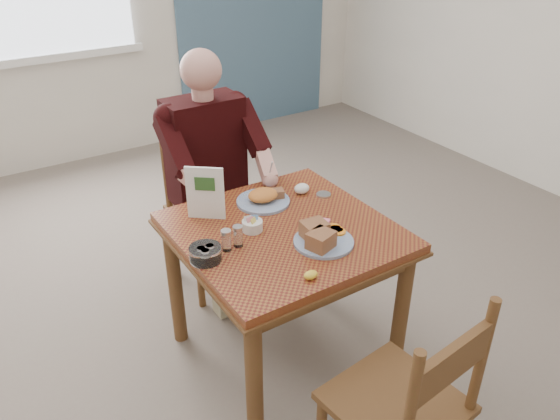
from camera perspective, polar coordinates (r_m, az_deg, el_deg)
floor at (r=2.88m, az=0.35°, el=-14.74°), size 6.00×6.00×0.00m
lemon_wedge at (r=2.10m, az=3.24°, el=-6.79°), size 0.07×0.06×0.03m
napkin at (r=2.69m, az=2.29°, el=2.26°), size 0.09×0.09×0.05m
metal_dish at (r=2.69m, az=4.58°, el=1.62°), size 0.09×0.09×0.01m
table at (r=2.47m, az=0.39°, el=-4.08°), size 0.92×0.92×0.75m
chair_far at (r=3.16m, az=-7.53°, el=0.27°), size 0.42×0.42×0.95m
chair_near at (r=2.06m, az=13.02°, el=-19.54°), size 0.46×0.46×0.95m
diner at (r=2.94m, az=-7.18°, el=5.22°), size 0.53×0.56×1.39m
near_plate at (r=2.30m, az=4.28°, el=-2.83°), size 0.29×0.29×0.09m
far_plate at (r=2.61m, az=-1.67°, el=1.30°), size 0.33×0.33×0.07m
caddy at (r=2.39m, az=-2.91°, el=-1.62°), size 0.10×0.10×0.07m
shakers at (r=2.26m, az=-5.02°, el=-2.93°), size 0.10×0.05×0.09m
creamer at (r=2.21m, az=-7.80°, el=-4.52°), size 0.17×0.17×0.06m
menu at (r=2.45m, az=-7.82°, el=1.78°), size 0.14×0.12×0.25m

